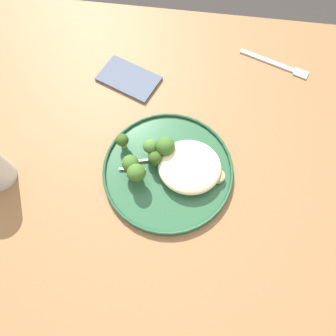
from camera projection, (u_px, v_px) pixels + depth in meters
ground at (172, 232)px, 1.36m from camera, size 6.00×6.00×0.00m
wooden_dining_table at (175, 181)px, 0.75m from camera, size 1.40×1.00×0.74m
dinner_plate at (168, 170)px, 0.67m from camera, size 0.29×0.29×0.02m
noodle_bed at (190, 167)px, 0.65m from camera, size 0.14×0.13×0.04m
seared_scallop_front_small at (187, 168)px, 0.65m from camera, size 0.02×0.02×0.01m
seared_scallop_tilted_round at (194, 188)px, 0.64m from camera, size 0.03×0.03×0.01m
seared_scallop_center_golden at (218, 176)px, 0.65m from camera, size 0.03×0.03×0.01m
seared_scallop_large_seared at (205, 154)px, 0.67m from camera, size 0.03×0.03×0.02m
seared_scallop_rear_pale at (178, 183)px, 0.64m from camera, size 0.03×0.03×0.01m
broccoli_floret_tall_stalk at (136, 173)px, 0.62m from camera, size 0.04×0.04×0.06m
broccoli_floret_split_head at (155, 159)px, 0.64m from camera, size 0.03×0.03×0.05m
broccoli_floret_front_edge at (165, 146)px, 0.64m from camera, size 0.04×0.04×0.06m
broccoli_floret_beside_noodles at (150, 147)px, 0.65m from camera, size 0.03×0.03×0.05m
broccoli_floret_rear_charred at (122, 141)px, 0.66m from camera, size 0.03×0.03×0.04m
broccoli_floret_left_leaning at (130, 164)px, 0.63m from camera, size 0.04×0.04×0.06m
onion_sliver_long_sliver at (147, 160)px, 0.67m from camera, size 0.05×0.02×0.00m
onion_sliver_pale_crescent at (132, 169)px, 0.66m from camera, size 0.06×0.01×0.00m
dinner_fork at (276, 64)px, 0.79m from camera, size 0.18×0.08×0.00m
folded_napkin at (129, 79)px, 0.77m from camera, size 0.17×0.14×0.01m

